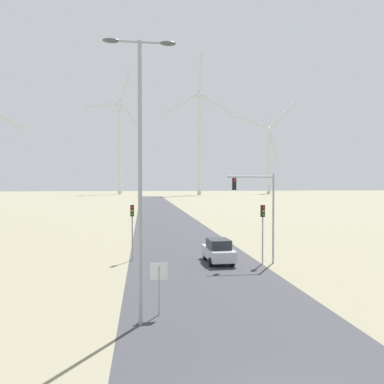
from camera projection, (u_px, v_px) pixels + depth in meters
The scene contains 10 objects.
road_surface at pixel (169, 224), 56.77m from camera, with size 10.00×240.00×0.01m.
streetlamp at pixel (140, 152), 15.92m from camera, with size 3.10×0.32×12.17m.
stop_sign_near at pixel (159, 278), 17.23m from camera, with size 0.81×0.07×2.44m.
traffic_light_post_near_left at pixel (132, 220), 29.47m from camera, with size 0.28×0.34×4.40m.
traffic_light_post_near_right at pixel (263, 221), 28.20m from camera, with size 0.28×0.34×4.46m.
traffic_light_mast_overhead at pixel (259, 201), 28.31m from camera, with size 3.68×0.35×6.84m.
car_approaching at pixel (218, 251), 28.69m from camera, with size 1.98×4.18×1.83m.
wind_turbine_left at pixel (120, 139), 213.90m from camera, with size 32.35×9.65×71.07m.
wind_turbine_center at pixel (199, 133), 199.97m from camera, with size 35.38×15.44×75.59m.
wind_turbine_right at pixel (269, 152), 225.30m from camera, with size 40.32×5.82×56.28m.
Camera 1 is at (-3.95, -8.62, 6.08)m, focal length 35.00 mm.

